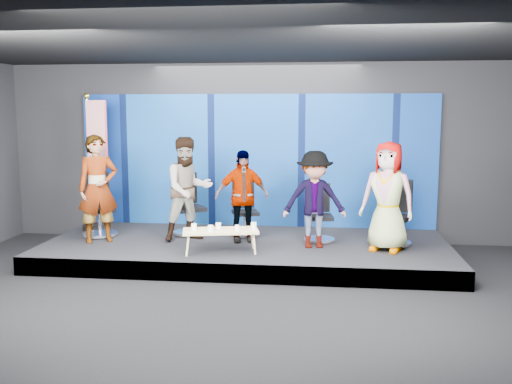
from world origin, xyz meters
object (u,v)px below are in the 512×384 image
chair_d (319,222)px  coffee_table (221,232)px  chair_b (189,214)px  mug_b (211,228)px  panelist_c (242,196)px  mug_e (254,226)px  panelist_b (188,189)px  chair_a (99,215)px  panelist_d (314,200)px  panelist_e (388,197)px  panelist_a (98,189)px  mug_c (218,226)px  flag_stand (94,159)px  mug_a (194,227)px  mug_d (237,228)px  chair_e (395,223)px  chair_c (245,218)px

chair_d → coffee_table: (-1.58, -1.02, 0.01)m
chair_b → mug_b: size_ratio=11.18×
panelist_c → mug_e: (0.29, -0.70, -0.38)m
panelist_b → chair_a: bearing=141.6°
chair_b → mug_e: bearing=-73.2°
panelist_d → panelist_b: bearing=165.8°
panelist_d → panelist_e: (1.18, -0.09, 0.08)m
panelist_a → mug_c: 2.30m
chair_b → chair_d: (2.41, -0.27, -0.04)m
chair_b → flag_stand: (-1.82, 0.09, 1.01)m
panelist_b → flag_stand: bearing=130.5°
panelist_b → chair_d: (2.29, 0.22, -0.59)m
chair_b → panelist_e: (3.52, -0.85, 0.53)m
panelist_a → mug_a: (1.82, -0.55, -0.51)m
panelist_b → panelist_d: size_ratio=1.13×
panelist_a → flag_stand: size_ratio=0.72×
coffee_table → mug_e: size_ratio=12.03×
mug_d → chair_a: bearing=160.2°
panelist_d → mug_a: panelist_d is taller
panelist_b → chair_e: (3.59, 0.11, -0.55)m
panelist_b → panelist_d: bearing=-39.8°
chair_b → coffee_table: size_ratio=0.87×
mug_d → mug_c: bearing=169.7°
chair_b → panelist_b: panelist_b is taller
chair_b → mug_e: (1.36, -1.16, 0.05)m
chair_a → panelist_c: panelist_c is taller
panelist_e → mug_c: size_ratio=17.31×
chair_c → panelist_b: bearing=-168.4°
chair_b → flag_stand: 2.09m
flag_stand → panelist_e: bearing=5.1°
mug_b → mug_d: mug_b is taller
panelist_b → chair_c: 1.22m
panelist_d → flag_stand: size_ratio=0.62×
chair_b → flag_stand: size_ratio=0.43×
chair_a → mug_e: 3.08m
panelist_d → panelist_e: panelist_e is taller
chair_b → chair_e: size_ratio=1.02×
panelist_c → panelist_e: bearing=-27.0°
panelist_c → panelist_a: bearing=169.6°
flag_stand → mug_c: bearing=-12.0°
panelist_e → mug_d: 2.50m
chair_e → coffee_table: (-2.87, -0.91, -0.02)m
chair_c → mug_a: bearing=-132.9°
panelist_b → chair_b: bearing=70.7°
chair_e → mug_a: chair_e is taller
panelist_a → mug_b: panelist_a is taller
chair_d → mug_e: 1.38m
mug_b → mug_e: mug_e is taller
chair_a → panelist_a: (0.20, -0.47, 0.56)m
panelist_b → panelist_d: 2.23m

